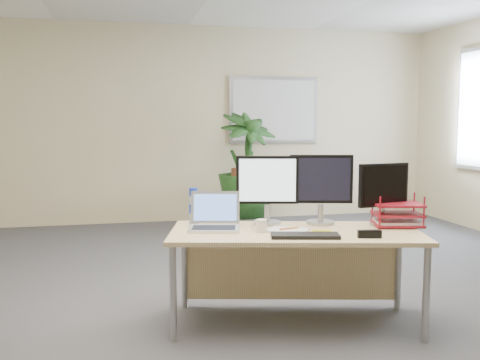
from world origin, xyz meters
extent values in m
plane|color=#48484D|center=(0.00, 0.00, 0.00)|extent=(8.00, 8.00, 0.00)
cube|color=beige|center=(0.00, 4.00, 1.35)|extent=(7.00, 0.04, 2.70)
cube|color=#B8B9BE|center=(1.20, 3.97, 1.55)|extent=(1.30, 0.03, 0.95)
cube|color=silver|center=(1.20, 3.95, 1.55)|extent=(1.20, 0.01, 0.85)
cube|color=tan|center=(0.19, -0.02, 0.64)|extent=(1.82, 1.09, 0.03)
cube|color=tan|center=(0.27, 0.30, 0.31)|extent=(1.56, 0.39, 0.50)
cylinder|color=#A1A2A6|center=(-0.65, -0.13, 0.31)|extent=(0.04, 0.04, 0.62)
cylinder|color=#A1A2A6|center=(0.90, -0.50, 0.31)|extent=(0.04, 0.04, 0.62)
cylinder|color=#A1A2A6|center=(-0.51, 0.47, 0.31)|extent=(0.04, 0.04, 0.62)
cylinder|color=#A1A2A6|center=(1.04, 0.10, 0.31)|extent=(0.04, 0.04, 0.62)
imported|color=#183B15|center=(0.65, 3.35, 0.75)|extent=(1.11, 1.11, 1.50)
cylinder|color=#A1A2A6|center=(0.07, 0.26, 0.66)|extent=(0.20, 0.20, 0.02)
cylinder|color=#A1A2A6|center=(0.07, 0.26, 0.73)|extent=(0.04, 0.04, 0.12)
cube|color=black|center=(0.07, 0.26, 0.98)|extent=(0.44, 0.14, 0.34)
cube|color=white|center=(0.07, 0.24, 0.98)|extent=(0.39, 0.10, 0.30)
cylinder|color=#A1A2A6|center=(0.45, 0.19, 0.66)|extent=(0.21, 0.21, 0.02)
cylinder|color=#A1A2A6|center=(0.45, 0.19, 0.73)|extent=(0.04, 0.04, 0.12)
cube|color=black|center=(0.45, 0.19, 0.98)|extent=(0.45, 0.14, 0.35)
cube|color=black|center=(0.45, 0.16, 0.98)|extent=(0.40, 0.10, 0.31)
cylinder|color=#A1A2A6|center=(0.87, 0.05, 0.66)|extent=(0.18, 0.18, 0.02)
cylinder|color=#A1A2A6|center=(0.87, 0.05, 0.72)|extent=(0.04, 0.04, 0.11)
cube|color=black|center=(0.87, 0.05, 0.94)|extent=(0.40, 0.10, 0.31)
cube|color=black|center=(0.88, 0.02, 0.94)|extent=(0.36, 0.06, 0.27)
cube|color=silver|center=(-0.34, 0.14, 0.66)|extent=(0.39, 0.31, 0.02)
cube|color=black|center=(-0.34, 0.13, 0.67)|extent=(0.32, 0.22, 0.00)
cube|color=silver|center=(-0.31, 0.28, 0.79)|extent=(0.35, 0.14, 0.23)
cube|color=#5C90EE|center=(-0.31, 0.28, 0.79)|extent=(0.31, 0.11, 0.19)
cube|color=black|center=(0.19, -0.22, 0.66)|extent=(0.46, 0.24, 0.02)
cylinder|color=white|center=(-0.04, 0.01, 0.69)|extent=(0.07, 0.07, 0.08)
torus|color=white|center=(-0.08, 0.01, 0.69)|extent=(0.06, 0.02, 0.06)
cube|color=silver|center=(0.15, -0.01, 0.66)|extent=(0.32, 0.30, 0.01)
cylinder|color=orange|center=(0.15, 0.00, 0.67)|extent=(0.15, 0.05, 0.01)
cylinder|color=#FFFC1A|center=(0.36, -0.10, 0.66)|extent=(0.12, 0.07, 0.02)
cylinder|color=silver|center=(-0.45, 0.39, 0.76)|extent=(0.07, 0.07, 0.21)
cylinder|color=blue|center=(-0.45, 0.39, 0.89)|extent=(0.06, 0.06, 0.06)
cylinder|color=blue|center=(-0.45, 0.39, 0.77)|extent=(0.07, 0.07, 0.07)
cube|color=maroon|center=(0.96, -0.01, 0.67)|extent=(0.38, 0.32, 0.02)
cube|color=maroon|center=(0.96, -0.01, 0.74)|extent=(0.38, 0.32, 0.02)
cube|color=maroon|center=(0.96, -0.01, 0.81)|extent=(0.38, 0.32, 0.02)
cube|color=silver|center=(0.96, -0.01, 0.68)|extent=(0.35, 0.29, 0.02)
cube|color=black|center=(0.59, -0.33, 0.68)|extent=(0.16, 0.07, 0.05)
camera|label=1|loc=(-0.96, -3.42, 1.40)|focal=40.00mm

